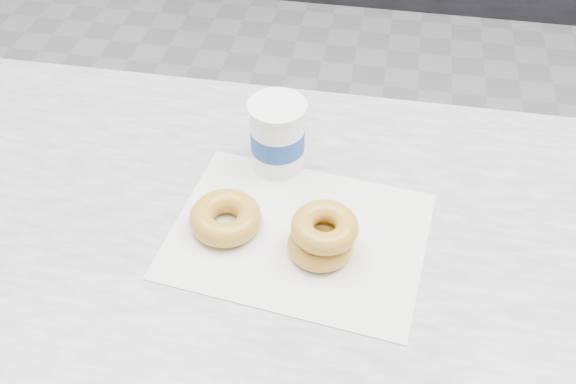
% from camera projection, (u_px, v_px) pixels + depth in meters
% --- Properties ---
extents(ground, '(5.00, 5.00, 0.00)m').
position_uv_depth(ground, '(358.00, 303.00, 1.88)').
color(ground, '#969699').
rests_on(ground, ground).
extents(wax_paper, '(0.37, 0.30, 0.00)m').
position_uv_depth(wax_paper, '(298.00, 235.00, 0.87)').
color(wax_paper, silver).
rests_on(wax_paper, counter).
extents(donut_single, '(0.11, 0.11, 0.03)m').
position_uv_depth(donut_single, '(226.00, 218.00, 0.87)').
color(donut_single, gold).
rests_on(donut_single, wax_paper).
extents(donut_stack, '(0.13, 0.13, 0.06)m').
position_uv_depth(donut_stack, '(322.00, 236.00, 0.83)').
color(donut_stack, gold).
rests_on(donut_stack, wax_paper).
extents(coffee_cup, '(0.09, 0.09, 0.11)m').
position_uv_depth(coffee_cup, '(278.00, 135.00, 0.94)').
color(coffee_cup, white).
rests_on(coffee_cup, counter).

